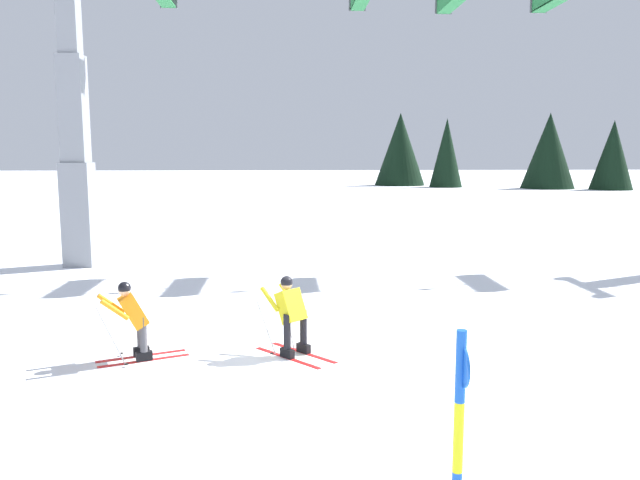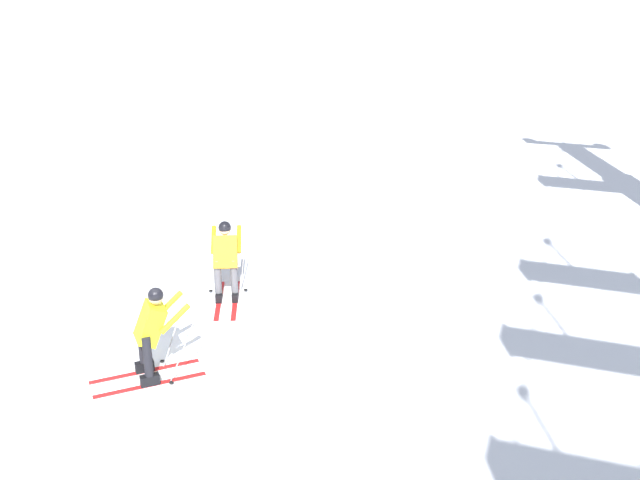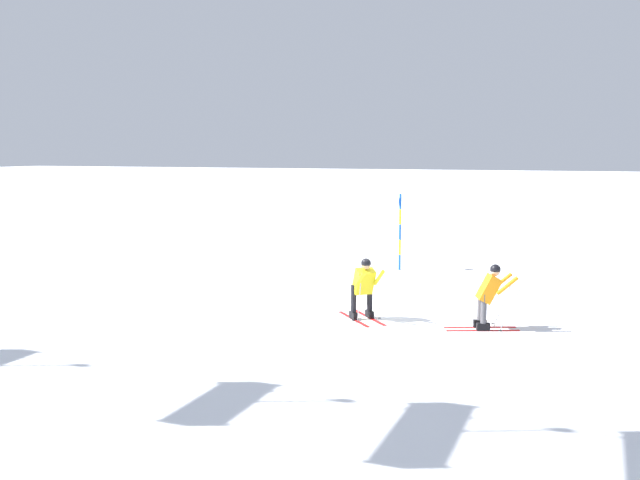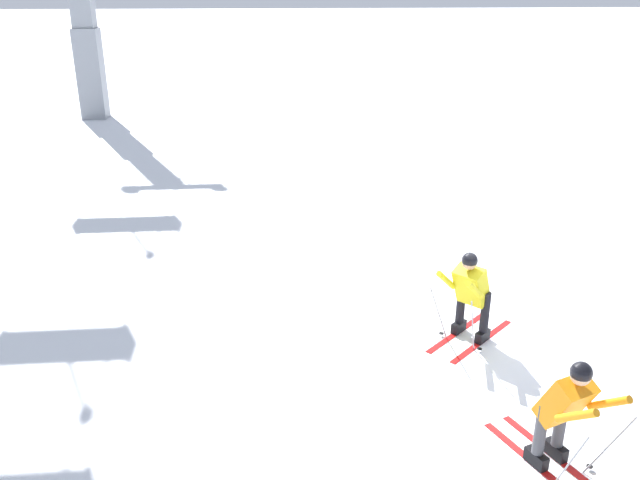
# 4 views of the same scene
# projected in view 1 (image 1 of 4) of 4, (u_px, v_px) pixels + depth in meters

# --- Properties ---
(ground_plane) EXTENTS (260.00, 260.00, 0.00)m
(ground_plane) POSITION_uv_depth(u_px,v_px,m) (299.00, 360.00, 10.92)
(ground_plane) COLOR white
(skier_carving_main) EXTENTS (1.47, 1.55, 1.55)m
(skier_carving_main) POSITION_uv_depth(u_px,v_px,m) (291.00, 311.00, 11.15)
(skier_carving_main) COLOR red
(skier_carving_main) RESTS_ON ground_plane
(lift_tower_near) EXTENTS (0.92, 2.66, 10.66)m
(lift_tower_near) POSITION_uv_depth(u_px,v_px,m) (75.00, 131.00, 19.62)
(lift_tower_near) COLOR gray
(lift_tower_near) RESTS_ON ground_plane
(skier_distant_uphill) EXTENTS (1.61, 1.07, 1.54)m
(skier_distant_uphill) POSITION_uv_depth(u_px,v_px,m) (133.00, 316.00, 10.83)
(skier_distant_uphill) COLOR red
(skier_distant_uphill) RESTS_ON ground_plane
(tree_line_ridge) EXTENTS (32.99, 20.68, 8.43)m
(tree_line_ridge) POSITION_uv_depth(u_px,v_px,m) (514.00, 152.00, 66.63)
(tree_line_ridge) COLOR black
(tree_line_ridge) RESTS_ON ground_plane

